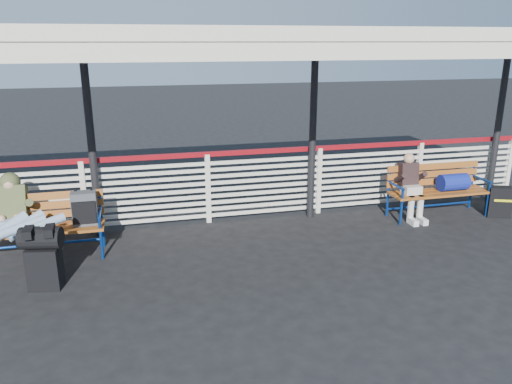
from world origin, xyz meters
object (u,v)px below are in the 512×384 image
object	(u,v)px
luggage_stack	(43,256)
bench_left	(55,216)
bench_right	(443,184)
suitcase_side	(499,202)
traveler_man	(21,220)
companion_person	(411,186)

from	to	relation	value
luggage_stack	bench_left	xyz separation A→B (m)	(0.03, 1.03, 0.16)
bench_right	suitcase_side	xyz separation A→B (m)	(0.95, -0.32, -0.30)
traveler_man	suitcase_side	bearing A→B (deg)	1.60
bench_right	traveler_man	distance (m)	6.83
bench_right	companion_person	xyz separation A→B (m)	(-0.65, -0.02, 0.02)
bench_left	suitcase_side	size ratio (longest dim) A/B	3.29
luggage_stack	suitcase_side	size ratio (longest dim) A/B	1.50
luggage_stack	suitcase_side	xyz separation A→B (m)	(7.41, 0.90, -0.17)
luggage_stack	companion_person	bearing A→B (deg)	23.35
bench_left	traveler_man	bearing A→B (deg)	-137.45
luggage_stack	traveler_man	bearing A→B (deg)	128.38
bench_right	suitcase_side	distance (m)	1.04
bench_left	companion_person	world-z (taller)	companion_person
suitcase_side	luggage_stack	bearing A→B (deg)	-150.72
bench_right	companion_person	world-z (taller)	companion_person
suitcase_side	bench_left	bearing A→B (deg)	-158.63
luggage_stack	bench_right	distance (m)	6.58
luggage_stack	bench_right	xyz separation A→B (m)	(6.47, 1.22, 0.13)
traveler_man	suitcase_side	world-z (taller)	traveler_man
luggage_stack	suitcase_side	world-z (taller)	luggage_stack
luggage_stack	suitcase_side	distance (m)	7.47
luggage_stack	traveler_man	world-z (taller)	traveler_man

